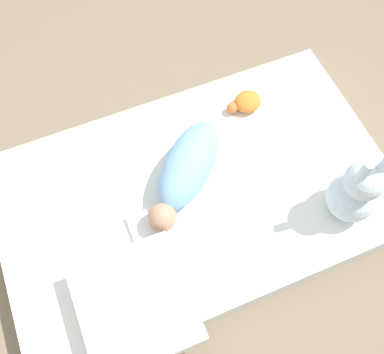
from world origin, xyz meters
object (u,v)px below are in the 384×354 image
(pillow, at_px, (136,306))
(turtle_plush, at_px, (246,102))
(bunny_plush, at_px, (356,192))
(swaddled_baby, at_px, (186,169))

(pillow, xyz_separation_m, turtle_plush, (-0.70, -0.62, -0.02))
(bunny_plush, bearing_deg, turtle_plush, -75.13)
(swaddled_baby, xyz_separation_m, bunny_plush, (-0.51, 0.34, 0.05))
(swaddled_baby, bearing_deg, pillow, 5.35)
(swaddled_baby, distance_m, turtle_plush, 0.43)
(turtle_plush, bearing_deg, bunny_plush, 104.87)
(turtle_plush, bearing_deg, pillow, 41.33)
(bunny_plush, relative_size, turtle_plush, 2.44)
(pillow, bearing_deg, turtle_plush, -138.67)
(bunny_plush, height_order, turtle_plush, bunny_plush)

